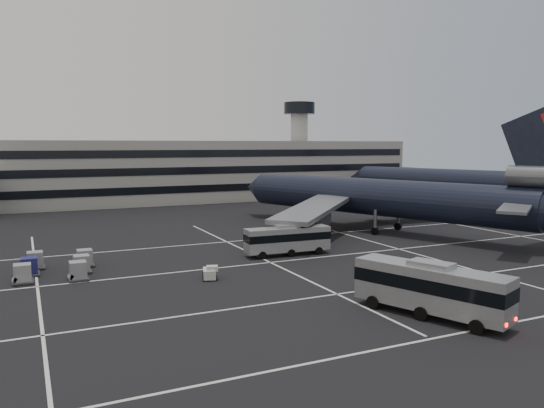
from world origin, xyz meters
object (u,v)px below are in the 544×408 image
(tug_a, at_px, (209,273))
(trijet_main, at_px, (379,197))
(bus_near, at_px, (430,287))
(uld_cluster, at_px, (56,266))
(bus_far, at_px, (288,238))

(tug_a, bearing_deg, trijet_main, 43.39)
(bus_near, relative_size, tug_a, 5.10)
(trijet_main, relative_size, bus_near, 4.49)
(bus_near, distance_m, uld_cluster, 36.82)
(tug_a, bearing_deg, bus_near, -40.63)
(trijet_main, distance_m, bus_near, 40.59)
(uld_cluster, bearing_deg, tug_a, -32.10)
(trijet_main, height_order, tug_a, trijet_main)
(tug_a, relative_size, uld_cluster, 0.26)
(bus_far, bearing_deg, bus_near, -177.38)
(tug_a, bearing_deg, bus_far, 46.10)
(trijet_main, relative_size, uld_cluster, 5.88)
(bus_near, xyz_separation_m, tug_a, (-11.76, 18.13, -1.74))
(bus_near, height_order, bus_far, bus_near)
(bus_far, distance_m, tug_a, 14.05)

